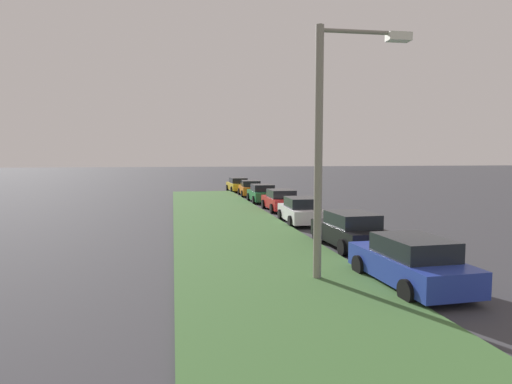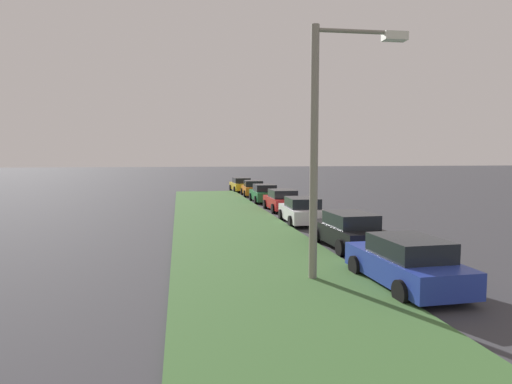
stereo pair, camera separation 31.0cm
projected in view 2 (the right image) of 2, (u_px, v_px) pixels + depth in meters
name	position (u px, v px, depth m)	size (l,w,h in m)	color
grass_median	(256.00, 259.00, 15.54)	(60.00, 6.00, 0.12)	#3D6633
parked_car_blue	(406.00, 263.00, 12.32)	(4.35, 2.12, 1.47)	#23389E
parked_car_black	(349.00, 231.00, 17.63)	(4.36, 2.14, 1.47)	black
parked_car_white	(302.00, 211.00, 24.03)	(4.37, 2.16, 1.47)	silver
parked_car_red	(282.00, 200.00, 29.70)	(4.30, 2.03, 1.47)	red
parked_car_green	(264.00, 193.00, 35.20)	(4.33, 2.07, 1.47)	#1E6B38
parked_car_orange	(253.00, 188.00, 40.74)	(4.38, 2.18, 1.47)	orange
parked_car_yellow	(241.00, 185.00, 45.92)	(4.38, 2.17, 1.47)	gold
streetlight	(326.00, 134.00, 12.63)	(0.42, 2.88, 7.50)	gray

